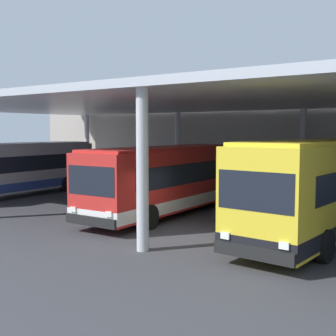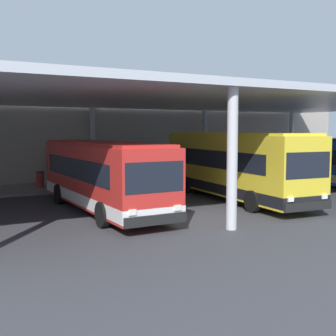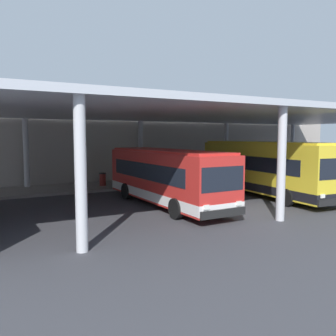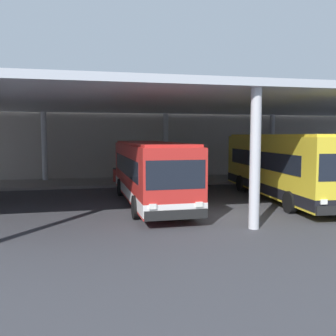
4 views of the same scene
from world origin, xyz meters
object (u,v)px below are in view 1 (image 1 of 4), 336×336
Objects in this scene: bus_nearest_bay at (17,168)px; trash_bin at (227,182)px; bus_middle_bay at (326,186)px; bus_second_bay at (168,179)px; bench_waiting at (275,185)px.

bus_nearest_bay reaches higher than trash_bin.
bus_middle_bay is (18.14, 0.08, 0.19)m from bus_nearest_bay.
trash_bin is at bearing 97.77° from bus_second_bay.
trash_bin is at bearing 40.80° from bus_nearest_bay.
bench_waiting is (-5.39, 8.74, -1.18)m from bus_middle_bay.
bus_second_bay reaches higher than trash_bin.
bench_waiting is 1.84× the size of trash_bin.
bus_nearest_bay is 15.53m from bench_waiting.
bus_nearest_bay is 18.14m from bus_middle_bay.
trash_bin is (-3.00, -0.40, 0.01)m from bench_waiting.
bus_second_bay is (10.86, 0.28, 0.00)m from bus_nearest_bay.
bus_middle_bay reaches higher than bus_second_bay.
bus_middle_bay reaches higher than bench_waiting.
bus_nearest_bay is at bearing -179.75° from bus_middle_bay.
trash_bin is at bearing -172.44° from bench_waiting.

